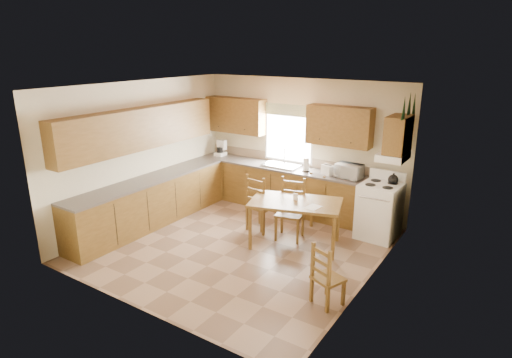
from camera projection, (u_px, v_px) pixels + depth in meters
The scene contains 35 objects.
floor at pixel (239, 245), 7.39m from camera, with size 4.50×4.50×0.00m, color #856951.
ceiling at pixel (237, 86), 6.59m from camera, with size 4.50×4.50×0.00m, color brown.
wall_left at pixel (143, 153), 8.17m from camera, with size 4.50×4.50×0.00m, color beige.
wall_right at pixel (373, 195), 5.82m from camera, with size 4.50×4.50×0.00m, color beige.
wall_back at pixel (302, 145), 8.79m from camera, with size 4.50×4.50×0.00m, color beige.
wall_front at pixel (131, 213), 5.19m from camera, with size 4.50×4.50×0.00m, color beige.
lower_cab_back at pixel (278, 188), 9.02m from camera, with size 3.75×0.60×0.88m, color brown.
lower_cab_left at pixel (151, 202), 8.16m from camera, with size 0.60×3.60×0.88m, color brown.
counter_back at pixel (278, 167), 8.88m from camera, with size 3.75×0.63×0.04m, color #544D49.
counter_left at pixel (149, 180), 8.02m from camera, with size 0.63×3.60×0.04m, color #544D49.
backsplash at pixel (285, 159), 9.08m from camera, with size 3.75×0.01×0.18m, color #8C765D.
upper_cab_back_left at pixel (236, 115), 9.32m from camera, with size 1.41×0.33×0.75m, color brown.
upper_cab_back_right at pixel (339, 126), 8.06m from camera, with size 1.25×0.33×0.75m, color brown.
upper_cab_left at pixel (140, 129), 7.81m from camera, with size 0.33×3.60×0.75m, color brown.
upper_cab_stove at pixel (398, 134), 7.06m from camera, with size 0.33×0.62×0.62m, color brown.
range_hood at pixel (393, 156), 7.20m from camera, with size 0.44×0.62×0.12m, color white.
window_frame at pixel (288, 134), 8.86m from camera, with size 1.13×0.02×1.18m, color white.
window_pane at pixel (288, 134), 8.86m from camera, with size 1.05×0.01×1.10m, color white.
window_valance at pixel (288, 110), 8.69m from camera, with size 1.19×0.01×0.24m, color #537344.
sink_basin at pixel (281, 165), 8.83m from camera, with size 0.75×0.45×0.04m, color silver.
pine_decal_a at pixel (404, 108), 6.59m from camera, with size 0.22×0.22×0.36m, color #173C1C.
pine_decal_b at pixel (410, 103), 6.84m from camera, with size 0.22×0.22×0.36m, color #173C1C.
pine_decal_c at pixel (414, 104), 7.11m from camera, with size 0.22×0.22×0.36m, color #173C1C.
stove at pixel (379, 211), 7.59m from camera, with size 0.66×0.68×0.98m, color white.
coffeemaker at pixel (220, 148), 9.65m from camera, with size 0.22×0.26×0.37m, color white.
paper_towel at pixel (306, 165), 8.45m from camera, with size 0.12×0.12×0.27m, color white.
toaster at pixel (328, 170), 8.24m from camera, with size 0.23×0.15×0.19m, color white.
microwave at pixel (349, 171), 8.02m from camera, with size 0.45×0.32×0.27m, color white.
dining_table at pixel (295, 223), 7.29m from camera, with size 1.50×0.86×0.80m, color brown.
chair_near_left at pixel (262, 202), 7.88m from camera, with size 0.45×0.43×1.08m, color brown.
chair_near_right at pixel (328, 274), 5.60m from camera, with size 0.36×0.35×0.87m, color brown.
chair_far_left at pixel (290, 210), 7.51m from camera, with size 0.45×0.43×1.08m, color brown.
chair_far_right at pixel (311, 199), 8.25m from camera, with size 0.39×0.37×0.93m, color brown.
table_paper at pixel (313, 207), 6.91m from camera, with size 0.20×0.27×0.00m, color white.
table_card at pixel (296, 197), 7.21m from camera, with size 0.09×0.02×0.12m, color white.
Camera 1 is at (3.92, -5.46, 3.29)m, focal length 30.00 mm.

